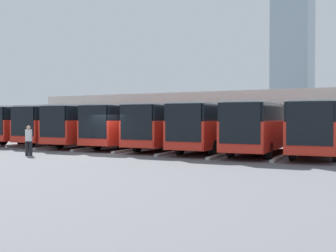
# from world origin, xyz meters

# --- Properties ---
(ground_plane) EXTENTS (600.00, 600.00, 0.00)m
(ground_plane) POSITION_xyz_m (0.00, 0.00, 0.00)
(ground_plane) COLOR #5B5B60
(bus_0) EXTENTS (3.39, 10.97, 3.25)m
(bus_0) POSITION_xyz_m (-12.05, -5.20, 1.82)
(bus_0) COLOR red
(bus_0) RESTS_ON ground_plane
(curb_divider_0) EXTENTS (0.86, 7.41, 0.15)m
(curb_divider_0) POSITION_xyz_m (-10.33, -3.61, 0.07)
(curb_divider_0) COLOR #9E9E99
(curb_divider_0) RESTS_ON ground_plane
(bus_1) EXTENTS (3.39, 10.97, 3.25)m
(bus_1) POSITION_xyz_m (-8.61, -4.82, 1.82)
(bus_1) COLOR red
(bus_1) RESTS_ON ground_plane
(curb_divider_1) EXTENTS (0.86, 7.41, 0.15)m
(curb_divider_1) POSITION_xyz_m (-6.88, -3.23, 0.07)
(curb_divider_1) COLOR #9E9E99
(curb_divider_1) RESTS_ON ground_plane
(bus_2) EXTENTS (3.39, 10.97, 3.25)m
(bus_2) POSITION_xyz_m (-5.16, -5.02, 1.82)
(bus_2) COLOR red
(bus_2) RESTS_ON ground_plane
(curb_divider_2) EXTENTS (0.86, 7.41, 0.15)m
(curb_divider_2) POSITION_xyz_m (-3.44, -3.43, 0.07)
(curb_divider_2) COLOR #9E9E99
(curb_divider_2) RESTS_ON ground_plane
(bus_3) EXTENTS (3.39, 10.97, 3.25)m
(bus_3) POSITION_xyz_m (-1.72, -5.37, 1.82)
(bus_3) COLOR red
(bus_3) RESTS_ON ground_plane
(curb_divider_3) EXTENTS (0.86, 7.41, 0.15)m
(curb_divider_3) POSITION_xyz_m (-0.00, -3.77, 0.07)
(curb_divider_3) COLOR #9E9E99
(curb_divider_3) RESTS_ON ground_plane
(bus_4) EXTENTS (3.39, 10.97, 3.25)m
(bus_4) POSITION_xyz_m (1.72, -5.33, 1.82)
(bus_4) COLOR red
(bus_4) RESTS_ON ground_plane
(curb_divider_4) EXTENTS (0.86, 7.41, 0.15)m
(curb_divider_4) POSITION_xyz_m (3.44, -3.74, 0.07)
(curb_divider_4) COLOR #9E9E99
(curb_divider_4) RESTS_ON ground_plane
(bus_5) EXTENTS (3.39, 10.97, 3.25)m
(bus_5) POSITION_xyz_m (5.16, -5.16, 1.82)
(bus_5) COLOR red
(bus_5) RESTS_ON ground_plane
(curb_divider_5) EXTENTS (0.86, 7.41, 0.15)m
(curb_divider_5) POSITION_xyz_m (6.88, -3.57, 0.07)
(curb_divider_5) COLOR #9E9E99
(curb_divider_5) RESTS_ON ground_plane
(bus_6) EXTENTS (3.39, 10.97, 3.25)m
(bus_6) POSITION_xyz_m (8.60, -5.54, 1.82)
(bus_6) COLOR red
(bus_6) RESTS_ON ground_plane
(curb_divider_6) EXTENTS (0.86, 7.41, 0.15)m
(curb_divider_6) POSITION_xyz_m (10.33, -3.95, 0.07)
(curb_divider_6) COLOR #9E9E99
(curb_divider_6) RESTS_ON ground_plane
(bus_7) EXTENTS (3.39, 10.97, 3.25)m
(bus_7) POSITION_xyz_m (12.05, -5.61, 1.82)
(bus_7) COLOR red
(bus_7) RESTS_ON ground_plane
(pedestrian) EXTENTS (0.57, 0.57, 1.83)m
(pedestrian) POSITION_xyz_m (3.36, 3.46, 0.98)
(pedestrian) COLOR black
(pedestrian) RESTS_ON ground_plane
(station_building) EXTENTS (43.61, 16.03, 4.85)m
(station_building) POSITION_xyz_m (0.00, -22.61, 2.45)
(station_building) COLOR beige
(station_building) RESTS_ON ground_plane
(office_tower) EXTENTS (18.42, 18.42, 77.03)m
(office_tower) POSITION_xyz_m (35.29, -194.99, 37.91)
(office_tower) COLOR #93A8B7
(office_tower) RESTS_ON ground_plane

